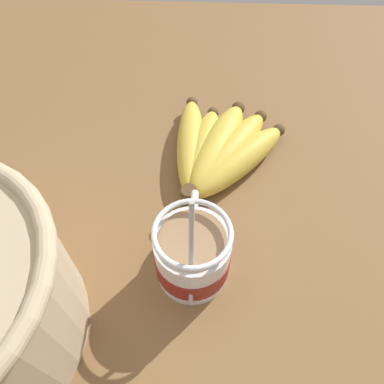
# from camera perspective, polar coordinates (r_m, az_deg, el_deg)

# --- Properties ---
(table) EXTENTS (1.14, 1.14, 0.04)m
(table) POSITION_cam_1_polar(r_m,az_deg,el_deg) (0.50, -3.05, -7.04)
(table) COLOR brown
(table) RESTS_ON ground
(coffee_mug) EXTENTS (0.12, 0.08, 0.17)m
(coffee_mug) POSITION_cam_1_polar(r_m,az_deg,el_deg) (0.42, 0.06, -9.53)
(coffee_mug) COLOR silver
(coffee_mug) RESTS_ON table
(banana_bunch) EXTENTS (0.21, 0.17, 0.05)m
(banana_bunch) POSITION_cam_1_polar(r_m,az_deg,el_deg) (0.53, 3.85, 6.34)
(banana_bunch) COLOR #4C381E
(banana_bunch) RESTS_ON table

